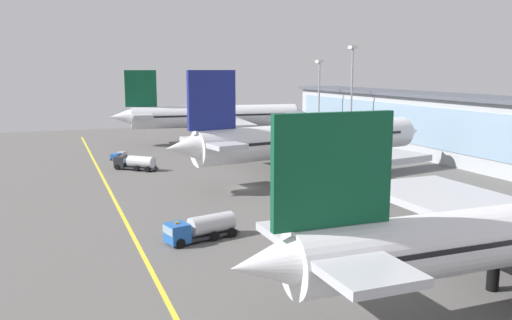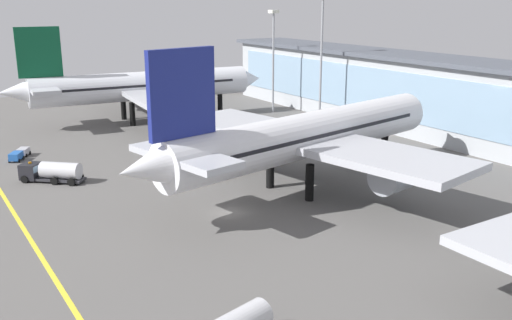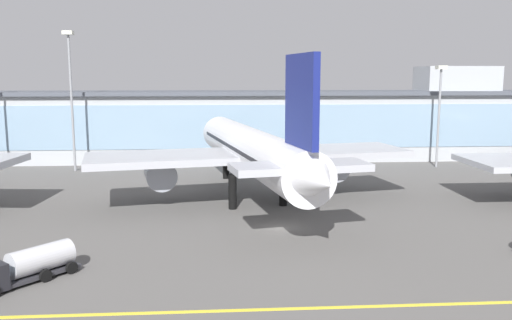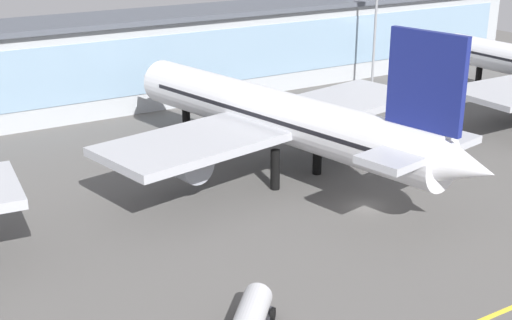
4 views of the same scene
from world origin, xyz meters
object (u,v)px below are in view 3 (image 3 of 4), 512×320
at_px(airliner_near_right, 252,151).
at_px(apron_light_mast_east, 71,82).
at_px(apron_light_mast_centre, 440,99).
at_px(service_truck_far, 23,266).

bearing_deg(airliner_near_right, apron_light_mast_east, 38.29).
distance_m(airliner_near_right, apron_light_mast_east, 42.87).
bearing_deg(apron_light_mast_centre, airliner_near_right, -144.84).
bearing_deg(apron_light_mast_centre, apron_light_mast_east, 179.50).
distance_m(apron_light_mast_centre, apron_light_mast_east, 69.68).
bearing_deg(apron_light_mast_east, apron_light_mast_centre, -0.50).
relative_size(service_truck_far, apron_light_mast_centre, 0.42).
distance_m(service_truck_far, apron_light_mast_east, 58.83).
relative_size(airliner_near_right, apron_light_mast_centre, 2.86).
distance_m(service_truck_far, apron_light_mast_centre, 81.96).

